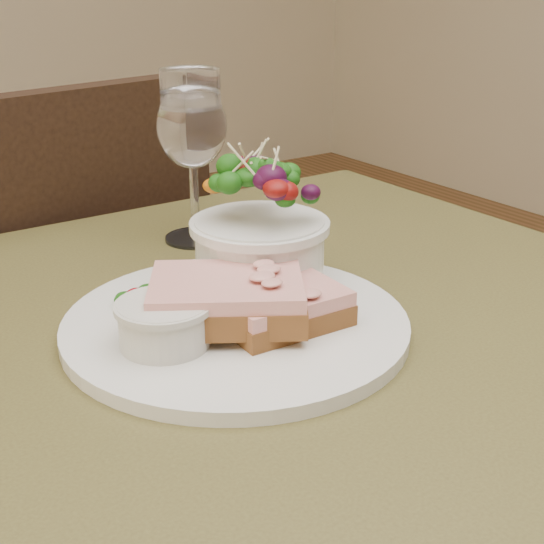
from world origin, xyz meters
TOP-DOWN VIEW (x-y plane):
  - cafe_table at (0.00, 0.00)m, footprint 0.80×0.80m
  - chair_far at (-0.04, 0.62)m, footprint 0.49×0.49m
  - dinner_plate at (-0.03, 0.03)m, footprint 0.29×0.29m
  - sandwich_front at (-0.00, 0.00)m, footprint 0.10×0.08m
  - sandwich_back at (-0.04, 0.02)m, footprint 0.16×0.15m
  - ramekin at (-0.10, 0.02)m, footprint 0.07×0.07m
  - salad_bowl at (0.03, 0.09)m, footprint 0.12×0.12m
  - garnish at (-0.08, 0.10)m, footprint 0.05×0.04m
  - wine_glass at (0.06, 0.25)m, footprint 0.08×0.08m

SIDE VIEW (x-z plane):
  - chair_far at x=-0.04m, z-range -0.16..0.74m
  - cafe_table at x=0.00m, z-range 0.27..1.02m
  - dinner_plate at x=-0.03m, z-range 0.75..0.76m
  - garnish at x=-0.08m, z-range 0.76..0.78m
  - sandwich_front at x=0.00m, z-range 0.76..0.79m
  - ramekin at x=-0.10m, z-range 0.76..0.80m
  - sandwich_back at x=-0.04m, z-range 0.77..0.80m
  - salad_bowl at x=0.03m, z-range 0.76..0.88m
  - wine_glass at x=0.06m, z-range 0.79..0.96m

